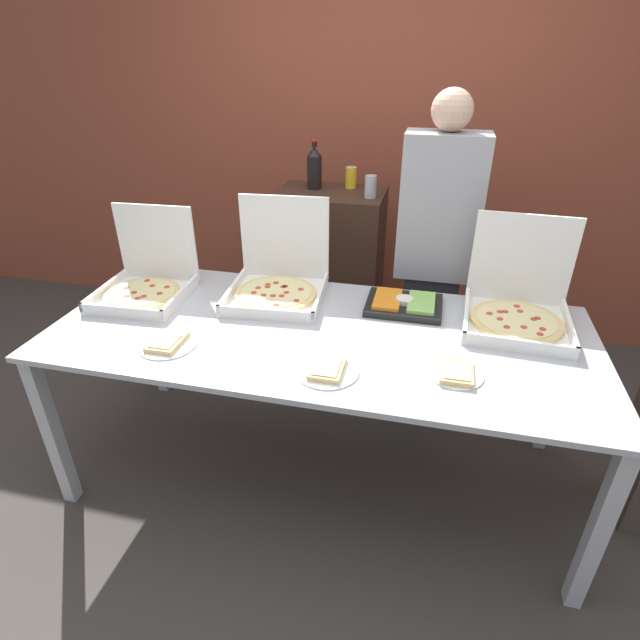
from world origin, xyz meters
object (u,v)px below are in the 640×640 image
pizza_box_near_right (146,281)px  veggie_tray (404,304)px  person_guest_plaid (434,261)px  pizza_box_near_left (278,280)px  paper_plate_front_left (167,343)px  soda_can_colored (351,177)px  paper_plate_front_right (456,372)px  pizza_box_far_right (517,306)px  soda_bottle (314,168)px  soda_can_silver (371,187)px  paper_plate_front_center (327,369)px

pizza_box_near_right → veggie_tray: pizza_box_near_right is taller
person_guest_plaid → pizza_box_near_left: bearing=29.0°
paper_plate_front_left → veggie_tray: size_ratio=0.69×
pizza_box_near_left → soda_can_colored: bearing=73.3°
veggie_tray → pizza_box_near_left: bearing=179.1°
pizza_box_near_left → paper_plate_front_right: size_ratio=2.45×
pizza_box_far_right → pizza_box_near_right: pizza_box_far_right is taller
paper_plate_front_right → veggie_tray: bearing=115.3°
pizza_box_far_right → pizza_box_near_right: bearing=-172.6°
paper_plate_front_right → soda_bottle: 1.65m
soda_can_silver → paper_plate_front_left: bearing=-116.8°
paper_plate_front_right → pizza_box_near_left: bearing=149.1°
soda_bottle → soda_can_silver: size_ratio=2.29×
paper_plate_front_right → paper_plate_front_left: size_ratio=0.85×
paper_plate_front_left → person_guest_plaid: size_ratio=0.14×
pizza_box_near_left → soda_can_colored: pizza_box_near_left is taller
paper_plate_front_center → person_guest_plaid: (0.35, 1.00, 0.07)m
pizza_box_near_right → paper_plate_front_center: size_ratio=1.82×
pizza_box_far_right → pizza_box_near_left: bearing=-178.1°
paper_plate_front_center → paper_plate_front_right: bearing=10.6°
pizza_box_far_right → paper_plate_front_right: size_ratio=2.35×
paper_plate_front_center → veggie_tray: (0.24, 0.59, 0.01)m
pizza_box_far_right → paper_plate_front_left: (-1.41, -0.54, -0.07)m
veggie_tray → soda_bottle: bearing=127.2°
soda_bottle → paper_plate_front_center: bearing=-74.4°
soda_bottle → person_guest_plaid: size_ratio=0.16×
paper_plate_front_left → soda_can_colored: bearing=71.3°
paper_plate_front_right → soda_can_colored: bearing=115.3°
paper_plate_front_left → soda_bottle: size_ratio=0.85×
soda_bottle → veggie_tray: bearing=-52.8°
pizza_box_far_right → pizza_box_near_right: size_ratio=1.08×
soda_can_silver → veggie_tray: bearing=-68.7°
soda_bottle → soda_can_colored: soda_bottle is taller
paper_plate_front_center → paper_plate_front_left: bearing=177.2°
paper_plate_front_right → paper_plate_front_center: size_ratio=0.84×
pizza_box_near_left → person_guest_plaid: 0.84m
person_guest_plaid → pizza_box_far_right: bearing=131.2°
paper_plate_front_left → soda_can_colored: 1.58m
pizza_box_near_left → paper_plate_front_left: bearing=-122.8°
soda_bottle → paper_plate_front_left: bearing=-101.5°
paper_plate_front_right → person_guest_plaid: person_guest_plaid is taller
pizza_box_near_right → paper_plate_front_left: (0.32, -0.41, -0.06)m
pizza_box_near_right → veggie_tray: (1.24, 0.15, -0.05)m
veggie_tray → soda_can_colored: (-0.42, 0.90, 0.36)m
paper_plate_front_left → paper_plate_front_center: (0.68, -0.03, -0.00)m
pizza_box_far_right → veggie_tray: (-0.49, 0.01, -0.06)m
paper_plate_front_right → person_guest_plaid: bearing=97.4°
paper_plate_front_center → soda_can_colored: soda_can_colored is taller
soda_bottle → soda_can_colored: (0.21, 0.07, -0.06)m
soda_can_colored → paper_plate_front_right: bearing=-64.7°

